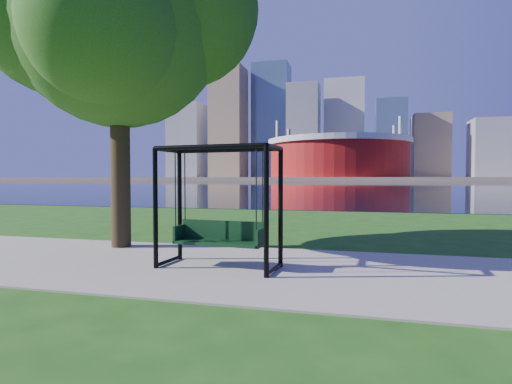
% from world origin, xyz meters
% --- Properties ---
extents(ground, '(900.00, 900.00, 0.00)m').
position_xyz_m(ground, '(0.00, 0.00, 0.00)').
color(ground, '#1E5114').
rests_on(ground, ground).
extents(path, '(120.00, 4.00, 0.03)m').
position_xyz_m(path, '(0.00, -0.50, 0.01)').
color(path, '#9E937F').
rests_on(path, ground).
extents(river, '(900.00, 180.00, 0.02)m').
position_xyz_m(river, '(0.00, 102.00, 0.01)').
color(river, black).
rests_on(river, ground).
extents(far_bank, '(900.00, 228.00, 2.00)m').
position_xyz_m(far_bank, '(0.00, 306.00, 1.00)').
color(far_bank, '#937F60').
rests_on(far_bank, ground).
extents(stadium, '(83.00, 83.00, 32.00)m').
position_xyz_m(stadium, '(-10.00, 235.00, 14.23)').
color(stadium, maroon).
rests_on(stadium, far_bank).
extents(skyline, '(392.00, 66.00, 96.50)m').
position_xyz_m(skyline, '(-4.27, 319.39, 35.89)').
color(skyline, gray).
rests_on(skyline, far_bank).
extents(swing, '(2.14, 1.07, 2.12)m').
position_xyz_m(swing, '(-0.60, -0.57, 1.02)').
color(swing, black).
rests_on(swing, ground).
extents(park_tree, '(5.99, 5.41, 7.44)m').
position_xyz_m(park_tree, '(-3.50, 0.90, 5.17)').
color(park_tree, black).
rests_on(park_tree, ground).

